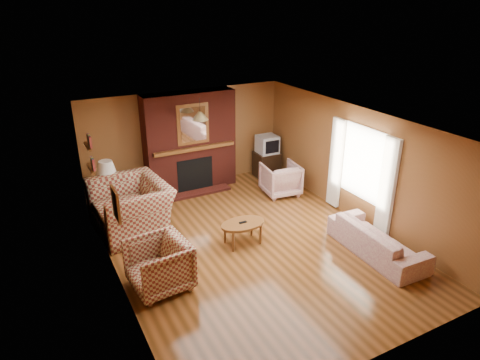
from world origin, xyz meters
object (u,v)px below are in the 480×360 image
fireplace (190,143)px  table_lamp (107,175)px  tv_stand (267,164)px  plaid_armchair (159,265)px  side_table (111,204)px  plaid_loveseat (131,207)px  crt_tv (267,144)px  floral_sofa (377,240)px  coffee_table (243,225)px  floral_armchair (280,179)px

fireplace → table_lamp: 2.18m
tv_stand → table_lamp: bearing=-172.9°
plaid_armchair → side_table: 2.94m
table_lamp → tv_stand: (4.15, 0.35, -0.62)m
plaid_loveseat → crt_tv: bearing=101.6°
crt_tv → floral_sofa: bearing=-92.1°
side_table → table_lamp: bearing=90.0°
floral_sofa → table_lamp: 5.57m
floral_sofa → coffee_table: (-2.02, 1.46, 0.10)m
floral_sofa → tv_stand: bearing=-0.0°
table_lamp → crt_tv: 4.16m
floral_sofa → table_lamp: (-4.00, 3.83, 0.66)m
floral_armchair → tv_stand: 1.15m
plaid_loveseat → coffee_table: plaid_loveseat is taller
fireplace → tv_stand: fireplace is taller
fireplace → side_table: (-2.10, -0.53, -0.91)m
fireplace → table_lamp: bearing=-165.7°
crt_tv → tv_stand: bearing=90.0°
side_table → table_lamp: (0.00, 0.00, 0.67)m
table_lamp → plaid_armchair: bearing=-87.1°
side_table → fireplace: bearing=14.3°
coffee_table → side_table: 3.09m
floral_sofa → crt_tv: 4.22m
plaid_armchair → floral_sofa: plaid_armchair is taller
floral_sofa → crt_tv: (0.15, 4.17, 0.60)m
plaid_armchair → side_table: (-0.15, 2.93, -0.14)m
plaid_armchair → floral_sofa: (3.85, -0.89, -0.13)m
plaid_loveseat → floral_armchair: plaid_loveseat is taller
fireplace → floral_sofa: 4.84m
plaid_armchair → coffee_table: size_ratio=1.05×
tv_stand → crt_tv: size_ratio=1.29×
plaid_loveseat → crt_tv: size_ratio=3.07×
plaid_loveseat → floral_armchair: bearing=85.9°
floral_armchair → coffee_table: bearing=48.1°
floral_sofa → floral_armchair: bearing=4.6°
plaid_armchair → tv_stand: plaid_armchair is taller
fireplace → plaid_armchair: bearing=-119.3°
side_table → crt_tv: crt_tv is taller
floral_armchair → tv_stand: bearing=-96.8°
floral_sofa → floral_armchair: (-0.14, 3.06, 0.09)m
plaid_loveseat → floral_sofa: plaid_loveseat is taller
table_lamp → crt_tv: size_ratio=1.39×
plaid_armchair → floral_sofa: size_ratio=0.47×
plaid_loveseat → side_table: 0.91m
tv_stand → fireplace: bearing=177.2°
floral_armchair → crt_tv: bearing=-96.9°
side_table → floral_sofa: bearing=-43.7°
plaid_loveseat → plaid_armchair: (-0.10, -2.09, -0.09)m
fireplace → crt_tv: bearing=-5.3°
tv_stand → side_table: bearing=-172.9°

